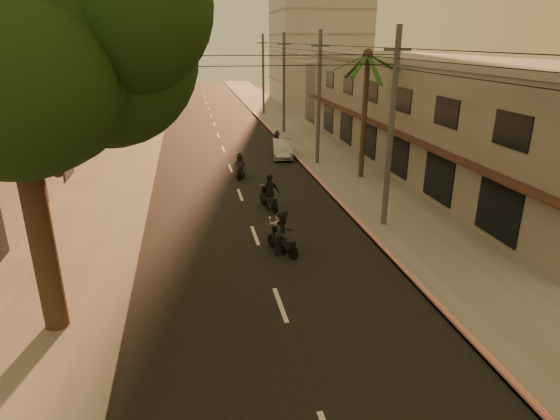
# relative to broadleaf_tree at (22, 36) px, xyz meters

# --- Properties ---
(ground) EXTENTS (160.00, 160.00, 0.00)m
(ground) POSITION_rel_broadleaf_tree_xyz_m (6.61, -2.14, -8.48)
(ground) COLOR #383023
(ground) RESTS_ON ground
(road) EXTENTS (10.00, 140.00, 0.02)m
(road) POSITION_rel_broadleaf_tree_xyz_m (6.61, 17.86, -8.47)
(road) COLOR black
(road) RESTS_ON ground
(sidewalk_right) EXTENTS (5.00, 140.00, 0.12)m
(sidewalk_right) POSITION_rel_broadleaf_tree_xyz_m (14.11, 17.86, -8.42)
(sidewalk_right) COLOR slate
(sidewalk_right) RESTS_ON ground
(sidewalk_left) EXTENTS (5.00, 140.00, 0.12)m
(sidewalk_left) POSITION_rel_broadleaf_tree_xyz_m (-0.89, 17.86, -8.42)
(sidewalk_left) COLOR slate
(sidewalk_left) RESTS_ON ground
(curb_stripe) EXTENTS (0.20, 60.00, 0.20)m
(curb_stripe) POSITION_rel_broadleaf_tree_xyz_m (11.71, 12.86, -8.38)
(curb_stripe) COLOR red
(curb_stripe) RESTS_ON ground
(shophouse_row) EXTENTS (8.80, 34.20, 7.30)m
(shophouse_row) POSITION_rel_broadleaf_tree_xyz_m (20.57, 15.86, -4.83)
(shophouse_row) COLOR gray
(shophouse_row) RESTS_ON ground
(broadleaf_tree) EXTENTS (9.60, 8.70, 12.10)m
(broadleaf_tree) POSITION_rel_broadleaf_tree_xyz_m (0.00, 0.00, 0.00)
(broadleaf_tree) COLOR black
(broadleaf_tree) RESTS_ON ground
(palm_tree) EXTENTS (5.00, 5.00, 8.20)m
(palm_tree) POSITION_rel_broadleaf_tree_xyz_m (14.61, 13.86, -1.33)
(palm_tree) COLOR black
(palm_tree) RESTS_ON ground
(utility_poles) EXTENTS (1.20, 48.26, 9.00)m
(utility_poles) POSITION_rel_broadleaf_tree_xyz_m (12.81, 17.86, -1.94)
(utility_poles) COLOR #38383A
(utility_poles) RESTS_ON ground
(filler_right) EXTENTS (8.00, 14.00, 6.00)m
(filler_right) POSITION_rel_broadleaf_tree_xyz_m (20.61, 42.86, -5.48)
(filler_right) COLOR gray
(filler_right) RESTS_ON ground
(filler_left_near) EXTENTS (8.00, 14.00, 4.40)m
(filler_left_near) POSITION_rel_broadleaf_tree_xyz_m (-7.39, 31.86, -6.28)
(filler_left_near) COLOR gray
(filler_left_near) RESTS_ON ground
(filler_left_far) EXTENTS (8.00, 14.00, 7.00)m
(filler_left_far) POSITION_rel_broadleaf_tree_xyz_m (-7.39, 49.86, -4.98)
(filler_left_far) COLOR gray
(filler_left_far) RESTS_ON ground
(scooter_red) EXTENTS (0.70, 1.69, 1.66)m
(scooter_red) POSITION_rel_broadleaf_tree_xyz_m (7.45, 4.32, -7.75)
(scooter_red) COLOR black
(scooter_red) RESTS_ON ground
(scooter_mid_a) EXTENTS (1.44, 1.84, 1.96)m
(scooter_mid_a) POSITION_rel_broadleaf_tree_xyz_m (7.51, 3.76, -7.58)
(scooter_mid_a) COLOR black
(scooter_mid_a) RESTS_ON ground
(scooter_mid_b) EXTENTS (1.32, 1.96, 1.97)m
(scooter_mid_b) POSITION_rel_broadleaf_tree_xyz_m (7.85, 9.17, -7.58)
(scooter_mid_b) COLOR black
(scooter_mid_b) RESTS_ON ground
(scooter_far_a) EXTENTS (1.01, 1.68, 1.68)m
(scooter_far_a) POSITION_rel_broadleaf_tree_xyz_m (7.01, 15.29, -7.71)
(scooter_far_a) COLOR black
(scooter_far_a) RESTS_ON ground
(scooter_far_b) EXTENTS (1.08, 1.64, 1.61)m
(scooter_far_b) POSITION_rel_broadleaf_tree_xyz_m (10.80, 22.66, -7.74)
(scooter_far_b) COLOR black
(scooter_far_b) RESTS_ON ground
(parked_car) EXTENTS (2.53, 4.37, 1.31)m
(parked_car) POSITION_rel_broadleaf_tree_xyz_m (10.79, 20.39, -7.82)
(parked_car) COLOR #94989C
(parked_car) RESTS_ON ground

